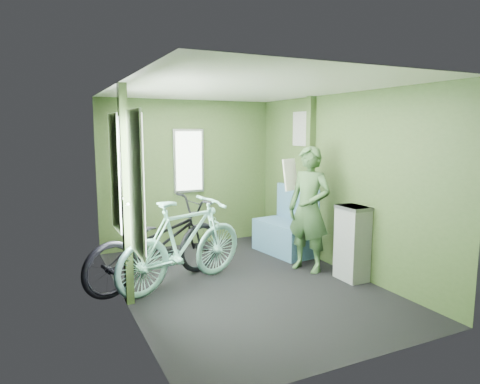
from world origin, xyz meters
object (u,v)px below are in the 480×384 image
(bicycle_mint, at_px, (185,287))
(bicycle_black, at_px, (159,284))
(passenger, at_px, (309,209))
(bench_seat, at_px, (286,233))
(waste_box, at_px, (352,243))

(bicycle_mint, bearing_deg, bicycle_black, 28.02)
(passenger, relative_size, bench_seat, 1.61)
(bench_seat, bearing_deg, passenger, -109.18)
(waste_box, height_order, bench_seat, bench_seat)
(bicycle_black, height_order, bench_seat, bench_seat)
(bicycle_black, distance_m, waste_box, 2.40)
(bicycle_mint, distance_m, passenger, 1.86)
(passenger, bearing_deg, bicycle_mint, -117.44)
(bicycle_black, height_order, passenger, passenger)
(bicycle_mint, xyz_separation_m, waste_box, (1.94, -0.63, 0.46))
(passenger, bearing_deg, bicycle_black, -123.59)
(bicycle_mint, distance_m, bench_seat, 1.99)
(bicycle_black, bearing_deg, passenger, -120.09)
(bicycle_mint, height_order, waste_box, waste_box)
(passenger, distance_m, waste_box, 0.70)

